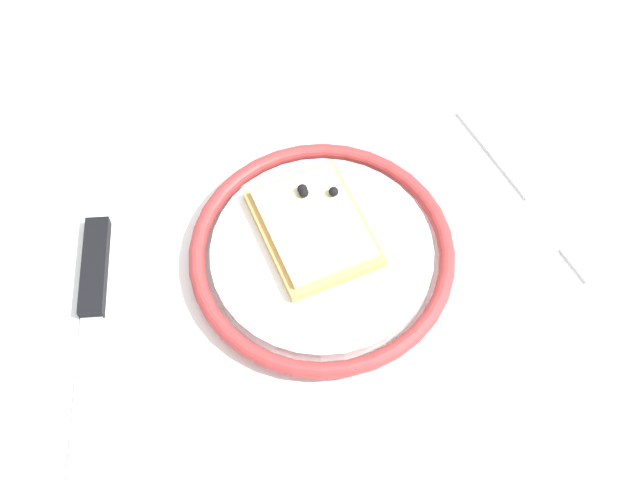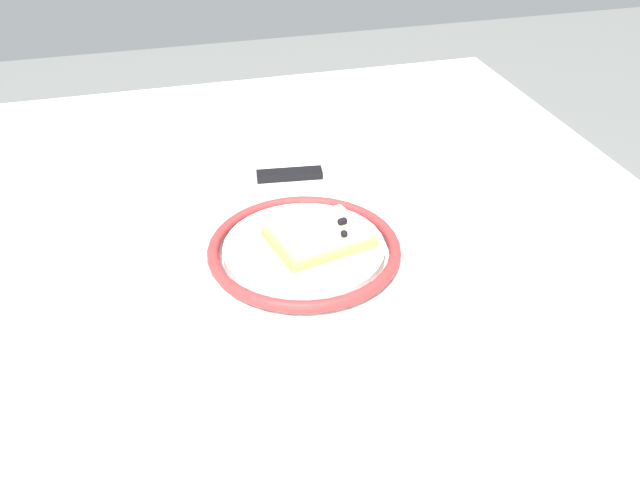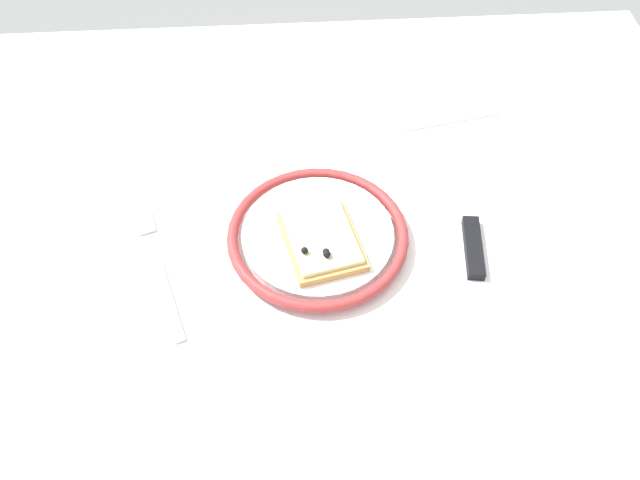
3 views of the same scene
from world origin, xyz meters
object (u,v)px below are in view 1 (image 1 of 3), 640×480
(plate, at_px, (322,254))
(knife, at_px, (92,303))
(pizza_slice_near, at_px, (314,227))
(dining_table, at_px, (292,301))
(fork, at_px, (527,192))

(plate, height_order, knife, plate)
(pizza_slice_near, distance_m, knife, 0.19)
(dining_table, relative_size, knife, 4.48)
(pizza_slice_near, relative_size, knife, 0.52)
(dining_table, bearing_deg, fork, -173.73)
(pizza_slice_near, bearing_deg, dining_table, 21.49)
(knife, bearing_deg, fork, -174.00)
(pizza_slice_near, xyz_separation_m, knife, (0.19, 0.03, -0.02))
(fork, bearing_deg, dining_table, 6.27)
(pizza_slice_near, height_order, fork, pizza_slice_near)
(plate, relative_size, knife, 0.92)
(plate, xyz_separation_m, fork, (-0.19, -0.03, -0.01))
(pizza_slice_near, relative_size, fork, 0.63)
(pizza_slice_near, xyz_separation_m, fork, (-0.19, -0.01, -0.02))
(plate, xyz_separation_m, pizza_slice_near, (0.00, -0.02, 0.01))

